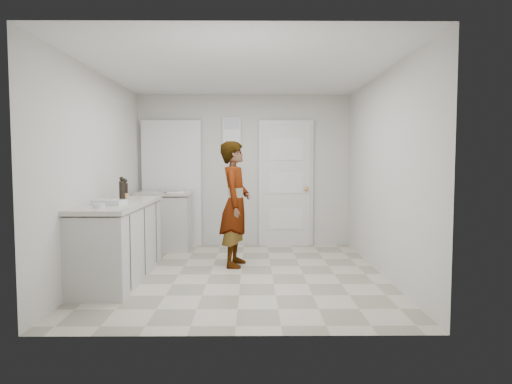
{
  "coord_description": "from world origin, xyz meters",
  "views": [
    {
      "loc": [
        0.14,
        -5.61,
        1.42
      ],
      "look_at": [
        0.19,
        0.4,
        1.0
      ],
      "focal_mm": 32.0,
      "sensor_mm": 36.0,
      "label": 1
    }
  ],
  "objects_px": {
    "oil_cruet_b": "(122,189)",
    "egg_bowl": "(99,206)",
    "oil_cruet_a": "(125,190)",
    "person": "(235,204)",
    "spice_jar": "(127,197)",
    "cake_mix_box": "(124,192)",
    "baking_dish": "(109,202)"
  },
  "relations": [
    {
      "from": "person",
      "to": "oil_cruet_a",
      "type": "bearing_deg",
      "value": 111.15
    },
    {
      "from": "spice_jar",
      "to": "oil_cruet_b",
      "type": "xyz_separation_m",
      "value": [
        -0.05,
        -0.03,
        0.1
      ]
    },
    {
      "from": "person",
      "to": "egg_bowl",
      "type": "bearing_deg",
      "value": 141.69
    },
    {
      "from": "oil_cruet_a",
      "to": "baking_dish",
      "type": "height_order",
      "value": "oil_cruet_a"
    },
    {
      "from": "spice_jar",
      "to": "egg_bowl",
      "type": "distance_m",
      "value": 0.9
    },
    {
      "from": "oil_cruet_a",
      "to": "oil_cruet_b",
      "type": "height_order",
      "value": "oil_cruet_b"
    },
    {
      "from": "egg_bowl",
      "to": "oil_cruet_b",
      "type": "bearing_deg",
      "value": 90.61
    },
    {
      "from": "oil_cruet_b",
      "to": "egg_bowl",
      "type": "xyz_separation_m",
      "value": [
        0.01,
        -0.88,
        -0.12
      ]
    },
    {
      "from": "cake_mix_box",
      "to": "egg_bowl",
      "type": "height_order",
      "value": "cake_mix_box"
    },
    {
      "from": "oil_cruet_b",
      "to": "person",
      "type": "bearing_deg",
      "value": 18.25
    },
    {
      "from": "spice_jar",
      "to": "oil_cruet_a",
      "type": "xyz_separation_m",
      "value": [
        -0.04,
        0.1,
        0.08
      ]
    },
    {
      "from": "person",
      "to": "oil_cruet_a",
      "type": "height_order",
      "value": "person"
    },
    {
      "from": "cake_mix_box",
      "to": "spice_jar",
      "type": "xyz_separation_m",
      "value": [
        0.15,
        -0.41,
        -0.04
      ]
    },
    {
      "from": "cake_mix_box",
      "to": "baking_dish",
      "type": "bearing_deg",
      "value": -65.43
    },
    {
      "from": "person",
      "to": "egg_bowl",
      "type": "height_order",
      "value": "person"
    },
    {
      "from": "person",
      "to": "oil_cruet_b",
      "type": "distance_m",
      "value": 1.48
    },
    {
      "from": "baking_dish",
      "to": "oil_cruet_b",
      "type": "bearing_deg",
      "value": 91.51
    },
    {
      "from": "egg_bowl",
      "to": "oil_cruet_a",
      "type": "bearing_deg",
      "value": 90.16
    },
    {
      "from": "person",
      "to": "spice_jar",
      "type": "bearing_deg",
      "value": 115.49
    },
    {
      "from": "oil_cruet_a",
      "to": "oil_cruet_b",
      "type": "relative_size",
      "value": 0.9
    },
    {
      "from": "baking_dish",
      "to": "egg_bowl",
      "type": "distance_m",
      "value": 0.33
    },
    {
      "from": "oil_cruet_a",
      "to": "baking_dish",
      "type": "bearing_deg",
      "value": -89.33
    },
    {
      "from": "cake_mix_box",
      "to": "baking_dish",
      "type": "xyz_separation_m",
      "value": [
        0.12,
        -0.98,
        -0.06
      ]
    },
    {
      "from": "baking_dish",
      "to": "person",
      "type": "bearing_deg",
      "value": 36.14
    },
    {
      "from": "person",
      "to": "cake_mix_box",
      "type": "height_order",
      "value": "person"
    },
    {
      "from": "spice_jar",
      "to": "baking_dish",
      "type": "xyz_separation_m",
      "value": [
        -0.03,
        -0.57,
        -0.02
      ]
    },
    {
      "from": "person",
      "to": "baking_dish",
      "type": "relative_size",
      "value": 4.65
    },
    {
      "from": "person",
      "to": "oil_cruet_b",
      "type": "bearing_deg",
      "value": 115.84
    },
    {
      "from": "spice_jar",
      "to": "egg_bowl",
      "type": "bearing_deg",
      "value": -92.51
    },
    {
      "from": "baking_dish",
      "to": "oil_cruet_a",
      "type": "bearing_deg",
      "value": 90.67
    },
    {
      "from": "person",
      "to": "oil_cruet_a",
      "type": "distance_m",
      "value": 1.43
    },
    {
      "from": "person",
      "to": "oil_cruet_a",
      "type": "xyz_separation_m",
      "value": [
        -1.38,
        -0.33,
        0.22
      ]
    }
  ]
}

